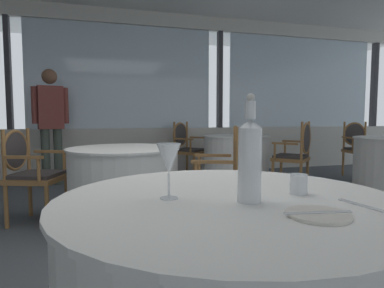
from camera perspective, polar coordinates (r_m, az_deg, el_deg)
The scene contains 16 objects.
ground_plane at distance 2.55m, azimuth -4.66°, elevation -19.67°, with size 15.21×15.21×0.00m, color #4C5156.
window_wall_far at distance 6.15m, azimuth -11.71°, elevation 5.66°, with size 11.70×0.14×2.95m.
side_plate at distance 1.06m, azimuth 20.87°, elevation -11.27°, with size 0.19×0.19×0.01m, color silver.
butter_knife at distance 1.06m, azimuth 20.88°, elevation -11.00°, with size 0.21×0.02×0.00m, color silver.
dinner_fork at distance 1.23m, azimuth 27.56°, elevation -9.47°, with size 0.20×0.02×0.00m, color silver.
water_bottle at distance 1.14m, azimuth 9.91°, elevation -2.42°, with size 0.08×0.08×0.37m.
wine_glass at distance 1.17m, azimuth -4.02°, elevation -2.70°, with size 0.09×0.09×0.20m.
water_tumbler at distance 1.33m, azimuth 17.86°, elevation -6.56°, with size 0.07×0.07×0.08m, color white.
dining_chair_0_0 at distance 6.55m, azimuth 26.67°, elevation -0.04°, with size 0.59×0.54×0.97m.
background_table_1 at distance 3.30m, azimuth -11.61°, elevation -7.15°, with size 1.07×1.07×0.76m.
dining_chair_1_0 at distance 3.15m, azimuth 5.60°, elevation -4.48°, with size 0.59×0.63×0.96m.
dining_chair_1_1 at distance 3.66m, azimuth -26.30°, elevation -3.65°, with size 0.59×0.63×0.93m.
background_table_3 at distance 5.39m, azimuth 7.60°, elevation -2.56°, with size 1.07×1.07×0.76m.
dining_chair_3_0 at distance 5.84m, azimuth -1.03°, elevation -0.13°, with size 0.66×0.66×0.97m.
dining_chair_3_1 at distance 5.05m, azimuth 17.67°, elevation -1.01°, with size 0.66×0.66×0.99m.
diner_person_0 at distance 5.52m, azimuth -23.13°, elevation 3.99°, with size 0.52×0.28×1.78m.
Camera 1 is at (-0.44, -2.28, 1.04)m, focal length 30.99 mm.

